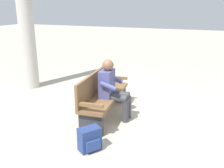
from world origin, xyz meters
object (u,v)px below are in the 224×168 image
at_px(backpack, 90,139).
at_px(support_pillar, 25,15).
at_px(person_seated, 112,88).
at_px(bench_near, 102,94).

distance_m(backpack, support_pillar, 4.02).
relative_size(backpack, support_pillar, 0.10).
bearing_deg(person_seated, support_pillar, -115.14).
height_order(person_seated, support_pillar, support_pillar).
height_order(bench_near, person_seated, person_seated).
distance_m(bench_near, backpack, 1.31).
xyz_separation_m(bench_near, support_pillar, (-0.96, -2.55, 1.44)).
xyz_separation_m(person_seated, support_pillar, (-0.98, -2.79, 1.27)).
bearing_deg(person_seated, backpack, -0.25).
xyz_separation_m(backpack, support_pillar, (-2.19, -2.91, 1.72)).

